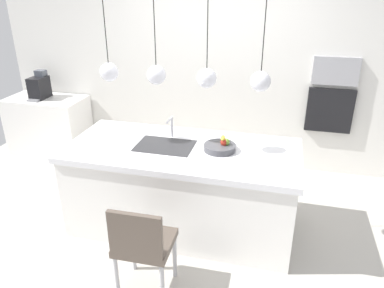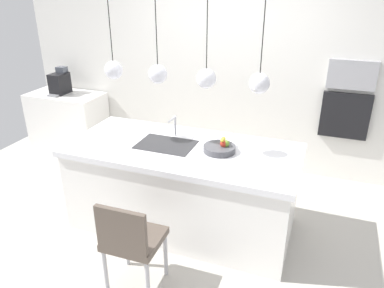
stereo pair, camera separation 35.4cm
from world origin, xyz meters
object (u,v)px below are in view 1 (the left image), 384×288
at_px(coffee_machine, 39,87).
at_px(microwave, 336,71).
at_px(oven, 329,110).
at_px(fruit_bowl, 220,146).
at_px(chair_near, 142,243).

bearing_deg(coffee_machine, microwave, 4.31).
height_order(microwave, oven, microwave).
relative_size(fruit_bowl, coffee_machine, 0.80).
bearing_deg(fruit_bowl, chair_near, -112.32).
bearing_deg(fruit_bowl, coffee_machine, 156.19).
xyz_separation_m(fruit_bowl, microwave, (1.11, 1.55, 0.44)).
bearing_deg(oven, chair_near, -120.84).
distance_m(microwave, oven, 0.50).
height_order(microwave, chair_near, microwave).
height_order(fruit_bowl, microwave, microwave).
bearing_deg(chair_near, oven, 59.16).
xyz_separation_m(microwave, oven, (0.00, 0.00, -0.50)).
height_order(coffee_machine, microwave, microwave).
height_order(fruit_bowl, coffee_machine, coffee_machine).
relative_size(coffee_machine, chair_near, 0.44).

